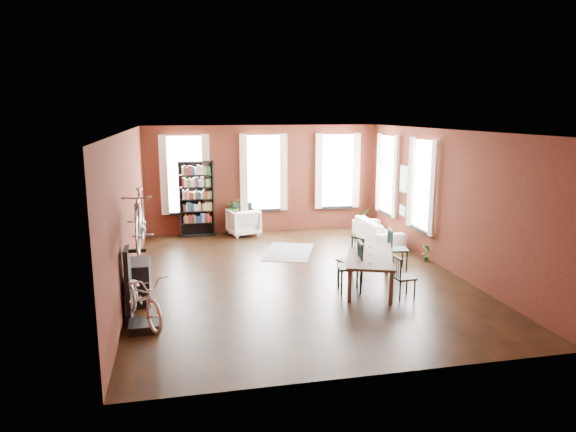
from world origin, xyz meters
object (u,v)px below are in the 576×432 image
object	(u,v)px
dining_chair_d	(398,249)
white_armchair	(243,221)
bike_trainer	(144,326)
plant_stand	(236,225)
dining_chair_b	(350,261)
dining_chair_a	(350,267)
console_table	(140,281)
dining_chair_c	(404,277)
bicycle_floor	(140,274)
dining_table	(370,271)
bookshelf	(197,199)
cream_sofa	(378,227)

from	to	relation	value
dining_chair_d	white_armchair	bearing A→B (deg)	46.06
dining_chair_d	bike_trainer	distance (m)	6.02
plant_stand	dining_chair_b	bearing A→B (deg)	-68.96
white_armchair	dining_chair_a	bearing A→B (deg)	92.65
dining_chair_b	console_table	size ratio (longest dim) A/B	1.21
dining_chair_d	white_armchair	distance (m)	5.10
dining_chair_c	bicycle_floor	size ratio (longest dim) A/B	0.50
dining_chair_a	plant_stand	bearing A→B (deg)	-153.70
dining_table	plant_stand	xyz separation A→B (m)	(-2.21, 5.32, -0.08)
dining_chair_b	dining_chair_c	size ratio (longest dim) A/B	1.16
console_table	bicycle_floor	size ratio (longest dim) A/B	0.48
dining_chair_d	plant_stand	size ratio (longest dim) A/B	1.78
dining_table	dining_chair_d	distance (m)	1.52
dining_chair_a	console_table	distance (m)	4.12
bicycle_floor	bookshelf	bearing A→B (deg)	55.19
dining_table	dining_chair_a	xyz separation A→B (m)	(-0.49, -0.17, 0.17)
white_armchair	dining_chair_c	bearing A→B (deg)	99.27
white_armchair	cream_sofa	bearing A→B (deg)	144.28
dining_chair_a	white_armchair	world-z (taller)	dining_chair_a
cream_sofa	bike_trainer	world-z (taller)	cream_sofa
bicycle_floor	dining_chair_b	bearing A→B (deg)	-3.64
dining_chair_b	console_table	world-z (taller)	dining_chair_b
dining_table	cream_sofa	world-z (taller)	cream_sofa
dining_table	dining_chair_d	world-z (taller)	dining_chair_d
bike_trainer	dining_chair_b	bearing A→B (deg)	21.40
bike_trainer	dining_chair_d	bearing A→B (deg)	22.73
dining_chair_a	dining_chair_c	xyz separation A→B (m)	(0.92, -0.56, -0.10)
bookshelf	console_table	size ratio (longest dim) A/B	2.75
dining_chair_a	cream_sofa	size ratio (longest dim) A/B	0.49
console_table	bicycle_floor	world-z (taller)	bicycle_floor
dining_chair_a	bike_trainer	distance (m)	4.14
console_table	dining_chair_c	bearing A→B (deg)	-9.58
dining_chair_a	bicycle_floor	size ratio (longest dim) A/B	0.61
dining_chair_c	cream_sofa	bearing A→B (deg)	-19.22
dining_table	dining_chair_d	bearing A→B (deg)	64.36
dining_chair_d	bookshelf	bearing A→B (deg)	54.78
bookshelf	bicycle_floor	bearing A→B (deg)	-99.95
dining_chair_d	bike_trainer	size ratio (longest dim) A/B	1.92
dining_table	plant_stand	bearing A→B (deg)	132.62
bookshelf	white_armchair	distance (m)	1.50
bookshelf	cream_sofa	size ratio (longest dim) A/B	1.06
bookshelf	bike_trainer	bearing A→B (deg)	-99.78
dining_chair_a	console_table	size ratio (longest dim) A/B	1.28
cream_sofa	console_table	distance (m)	7.15
dining_chair_c	bookshelf	bearing A→B (deg)	27.98
plant_stand	dining_table	bearing A→B (deg)	-67.46
white_armchair	cream_sofa	size ratio (longest dim) A/B	0.41
dining_chair_c	console_table	xyz separation A→B (m)	(-5.03, 0.85, -0.02)
bookshelf	dining_chair_b	bearing A→B (deg)	-58.63
white_armchair	bike_trainer	distance (m)	6.85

